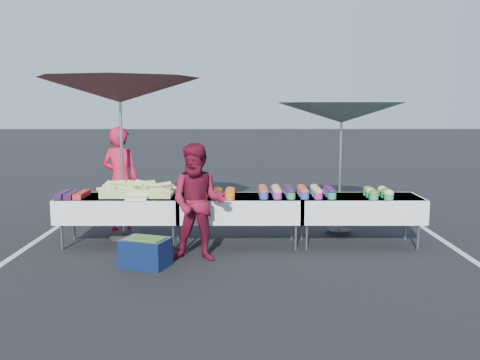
{
  "coord_description": "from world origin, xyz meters",
  "views": [
    {
      "loc": [
        -0.02,
        -7.95,
        2.12
      ],
      "look_at": [
        0.0,
        0.0,
        1.0
      ],
      "focal_mm": 40.0,
      "sensor_mm": 36.0,
      "label": 1
    }
  ],
  "objects_px": {
    "customer": "(198,203)",
    "storage_bin": "(146,252)",
    "table_left": "(121,207)",
    "umbrella_left": "(120,91)",
    "umbrella_right": "(342,114)",
    "vendor": "(121,180)",
    "table_center": "(240,207)",
    "table_right": "(359,207)"
  },
  "relations": [
    {
      "from": "customer",
      "to": "storage_bin",
      "type": "xyz_separation_m",
      "value": [
        -0.68,
        -0.29,
        -0.6
      ]
    },
    {
      "from": "customer",
      "to": "storage_bin",
      "type": "bearing_deg",
      "value": -151.01
    },
    {
      "from": "table_left",
      "to": "umbrella_left",
      "type": "relative_size",
      "value": 0.68
    },
    {
      "from": "umbrella_right",
      "to": "vendor",
      "type": "bearing_deg",
      "value": 178.7
    },
    {
      "from": "vendor",
      "to": "customer",
      "type": "height_order",
      "value": "vendor"
    },
    {
      "from": "table_center",
      "to": "umbrella_left",
      "type": "xyz_separation_m",
      "value": [
        -1.85,
        0.4,
        1.74
      ]
    },
    {
      "from": "table_center",
      "to": "storage_bin",
      "type": "distance_m",
      "value": 1.71
    },
    {
      "from": "table_right",
      "to": "vendor",
      "type": "bearing_deg",
      "value": 168.08
    },
    {
      "from": "storage_bin",
      "to": "customer",
      "type": "bearing_deg",
      "value": 42.56
    },
    {
      "from": "table_left",
      "to": "table_right",
      "type": "bearing_deg",
      "value": 0.0
    },
    {
      "from": "umbrella_left",
      "to": "umbrella_right",
      "type": "bearing_deg",
      "value": 5.13
    },
    {
      "from": "table_left",
      "to": "vendor",
      "type": "bearing_deg",
      "value": 102.15
    },
    {
      "from": "vendor",
      "to": "storage_bin",
      "type": "height_order",
      "value": "vendor"
    },
    {
      "from": "vendor",
      "to": "umbrella_right",
      "type": "relative_size",
      "value": 0.75
    },
    {
      "from": "vendor",
      "to": "customer",
      "type": "xyz_separation_m",
      "value": [
        1.4,
        -1.6,
        -0.08
      ]
    },
    {
      "from": "storage_bin",
      "to": "umbrella_left",
      "type": "bearing_deg",
      "value": 131.11
    },
    {
      "from": "vendor",
      "to": "umbrella_left",
      "type": "height_order",
      "value": "umbrella_left"
    },
    {
      "from": "table_center",
      "to": "vendor",
      "type": "xyz_separation_m",
      "value": [
        -1.97,
        0.8,
        0.3
      ]
    },
    {
      "from": "table_left",
      "to": "umbrella_right",
      "type": "relative_size",
      "value": 0.79
    },
    {
      "from": "table_right",
      "to": "vendor",
      "type": "xyz_separation_m",
      "value": [
        -3.77,
        0.8,
        0.3
      ]
    },
    {
      "from": "table_center",
      "to": "customer",
      "type": "height_order",
      "value": "customer"
    },
    {
      "from": "table_center",
      "to": "umbrella_left",
      "type": "relative_size",
      "value": 0.68
    },
    {
      "from": "table_right",
      "to": "customer",
      "type": "height_order",
      "value": "customer"
    },
    {
      "from": "table_center",
      "to": "vendor",
      "type": "height_order",
      "value": "vendor"
    },
    {
      "from": "vendor",
      "to": "umbrella_right",
      "type": "height_order",
      "value": "umbrella_right"
    },
    {
      "from": "umbrella_right",
      "to": "table_right",
      "type": "bearing_deg",
      "value": -77.41
    },
    {
      "from": "vendor",
      "to": "storage_bin",
      "type": "distance_m",
      "value": 2.14
    },
    {
      "from": "table_right",
      "to": "umbrella_left",
      "type": "height_order",
      "value": "umbrella_left"
    },
    {
      "from": "vendor",
      "to": "table_right",
      "type": "bearing_deg",
      "value": -172.6
    },
    {
      "from": "table_center",
      "to": "customer",
      "type": "relative_size",
      "value": 1.16
    },
    {
      "from": "table_left",
      "to": "vendor",
      "type": "xyz_separation_m",
      "value": [
        -0.17,
        0.8,
        0.3
      ]
    },
    {
      "from": "table_right",
      "to": "customer",
      "type": "xyz_separation_m",
      "value": [
        -2.37,
        -0.81,
        0.22
      ]
    },
    {
      "from": "table_right",
      "to": "vendor",
      "type": "height_order",
      "value": "vendor"
    },
    {
      "from": "table_right",
      "to": "umbrella_left",
      "type": "bearing_deg",
      "value": 173.75
    },
    {
      "from": "storage_bin",
      "to": "table_left",
      "type": "bearing_deg",
      "value": 135.73
    },
    {
      "from": "vendor",
      "to": "umbrella_right",
      "type": "bearing_deg",
      "value": -161.98
    },
    {
      "from": "customer",
      "to": "umbrella_right",
      "type": "relative_size",
      "value": 0.68
    },
    {
      "from": "umbrella_left",
      "to": "storage_bin",
      "type": "relative_size",
      "value": 3.94
    },
    {
      "from": "table_left",
      "to": "customer",
      "type": "distance_m",
      "value": 1.49
    },
    {
      "from": "table_center",
      "to": "table_right",
      "type": "relative_size",
      "value": 1.0
    },
    {
      "from": "umbrella_left",
      "to": "umbrella_right",
      "type": "relative_size",
      "value": 1.16
    },
    {
      "from": "umbrella_left",
      "to": "table_left",
      "type": "bearing_deg",
      "value": -82.23
    }
  ]
}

